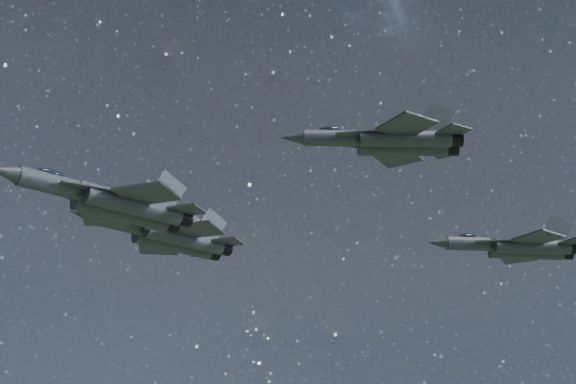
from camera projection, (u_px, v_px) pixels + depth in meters
name	position (u px, v px, depth m)	size (l,w,h in m)	color
jet_lead	(112.00, 202.00, 75.27)	(18.93, 12.77, 4.77)	#2C3137
jet_left	(166.00, 236.00, 85.53)	(17.97, 12.11, 4.53)	#2C3137
jet_right	(389.00, 141.00, 70.94)	(15.17, 10.07, 3.86)	#2C3137
jet_slot	(517.00, 247.00, 84.97)	(15.35, 10.34, 3.87)	#2C3137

